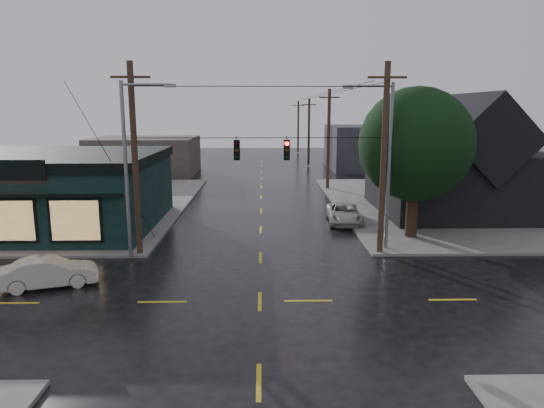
{
  "coord_description": "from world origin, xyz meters",
  "views": [
    {
      "loc": [
        0.13,
        -18.77,
        7.77
      ],
      "look_at": [
        0.62,
        5.98,
        2.9
      ],
      "focal_mm": 32.0,
      "sensor_mm": 36.0,
      "label": 1
    }
  ],
  "objects_px": {
    "utility_pole_nw": "(140,255)",
    "sedan_cream": "(49,272)",
    "utility_pole_ne": "(379,254)",
    "suv_silver": "(344,214)",
    "corner_tree": "(416,145)"
  },
  "relations": [
    {
      "from": "corner_tree",
      "to": "suv_silver",
      "type": "relative_size",
      "value": 1.88
    },
    {
      "from": "utility_pole_ne",
      "to": "sedan_cream",
      "type": "relative_size",
      "value": 2.49
    },
    {
      "from": "sedan_cream",
      "to": "corner_tree",
      "type": "bearing_deg",
      "value": -86.55
    },
    {
      "from": "sedan_cream",
      "to": "suv_silver",
      "type": "relative_size",
      "value": 0.86
    },
    {
      "from": "utility_pole_nw",
      "to": "utility_pole_ne",
      "type": "height_order",
      "value": "same"
    },
    {
      "from": "corner_tree",
      "to": "utility_pole_ne",
      "type": "relative_size",
      "value": 0.88
    },
    {
      "from": "corner_tree",
      "to": "sedan_cream",
      "type": "relative_size",
      "value": 2.2
    },
    {
      "from": "corner_tree",
      "to": "utility_pole_nw",
      "type": "xyz_separation_m",
      "value": [
        -15.66,
        -3.19,
        -5.71
      ]
    },
    {
      "from": "utility_pole_nw",
      "to": "utility_pole_ne",
      "type": "distance_m",
      "value": 13.0
    },
    {
      "from": "utility_pole_ne",
      "to": "suv_silver",
      "type": "relative_size",
      "value": 2.13
    },
    {
      "from": "utility_pole_nw",
      "to": "sedan_cream",
      "type": "bearing_deg",
      "value": -121.33
    },
    {
      "from": "corner_tree",
      "to": "utility_pole_nw",
      "type": "bearing_deg",
      "value": -168.48
    },
    {
      "from": "utility_pole_nw",
      "to": "utility_pole_ne",
      "type": "relative_size",
      "value": 1.0
    },
    {
      "from": "suv_silver",
      "to": "sedan_cream",
      "type": "bearing_deg",
      "value": -138.5
    },
    {
      "from": "corner_tree",
      "to": "sedan_cream",
      "type": "bearing_deg",
      "value": -157.01
    }
  ]
}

